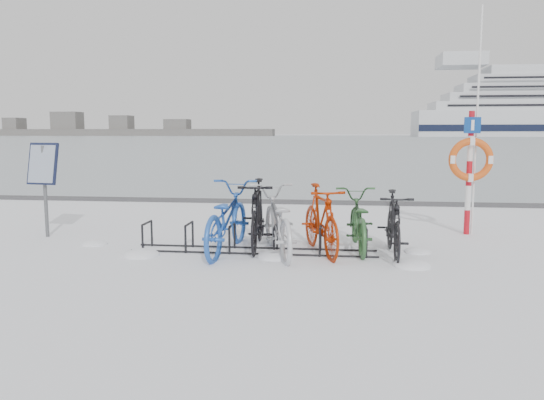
% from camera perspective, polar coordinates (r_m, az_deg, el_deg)
% --- Properties ---
extents(ground, '(900.00, 900.00, 0.00)m').
position_cam_1_polar(ground, '(8.70, -1.97, -5.58)').
color(ground, white).
rests_on(ground, ground).
extents(ice_sheet, '(400.00, 298.00, 0.02)m').
position_cam_1_polar(ice_sheet, '(163.40, 6.41, 6.60)').
color(ice_sheet, '#A0ACB5').
rests_on(ice_sheet, ground).
extents(quay_edge, '(400.00, 0.25, 0.10)m').
position_cam_1_polar(quay_edge, '(14.46, 1.60, -0.20)').
color(quay_edge, '#3F3F42').
rests_on(quay_edge, ground).
extents(bike_rack, '(4.00, 0.48, 0.46)m').
position_cam_1_polar(bike_rack, '(8.66, -1.98, -4.41)').
color(bike_rack, black).
rests_on(bike_rack, ground).
extents(info_board, '(0.61, 0.31, 1.75)m').
position_cam_1_polar(info_board, '(10.60, -23.40, 3.04)').
color(info_board, '#595B5E').
rests_on(info_board, ground).
extents(lifebuoy_station, '(0.82, 0.23, 4.24)m').
position_cam_1_polar(lifebuoy_station, '(10.60, 20.61, 4.06)').
color(lifebuoy_station, '#B40E1A').
rests_on(lifebuoy_station, ground).
extents(shoreline, '(180.00, 12.00, 9.50)m').
position_cam_1_polar(shoreline, '(295.36, -18.00, 7.13)').
color(shoreline, '#525252').
rests_on(shoreline, ground).
extents(bike_0, '(0.95, 2.29, 1.17)m').
position_cam_1_polar(bike_0, '(8.66, -4.96, -1.71)').
color(bike_0, '#2152B2').
rests_on(bike_0, ground).
extents(bike_1, '(0.69, 2.01, 1.19)m').
position_cam_1_polar(bike_1, '(8.93, -1.60, -1.35)').
color(bike_1, black).
rests_on(bike_1, ground).
extents(bike_2, '(1.31, 2.26, 1.12)m').
position_cam_1_polar(bike_2, '(8.49, 0.51, -2.04)').
color(bike_2, silver).
rests_on(bike_2, ground).
extents(bike_3, '(1.08, 1.98, 1.14)m').
position_cam_1_polar(bike_3, '(8.57, 5.27, -1.90)').
color(bike_3, '#A32604').
rests_on(bike_3, ground).
extents(bike_4, '(0.79, 1.99, 1.03)m').
position_cam_1_polar(bike_4, '(8.93, 9.22, -1.98)').
color(bike_4, '#2E5C2F').
rests_on(bike_4, ground).
extents(bike_5, '(0.51, 1.77, 1.06)m').
position_cam_1_polar(bike_5, '(8.58, 12.95, -2.33)').
color(bike_5, black).
rests_on(bike_5, ground).
extents(snow_drifts, '(5.93, 1.67, 0.20)m').
position_cam_1_polar(snow_drifts, '(8.44, -0.21, -5.98)').
color(snow_drifts, white).
rests_on(snow_drifts, ground).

